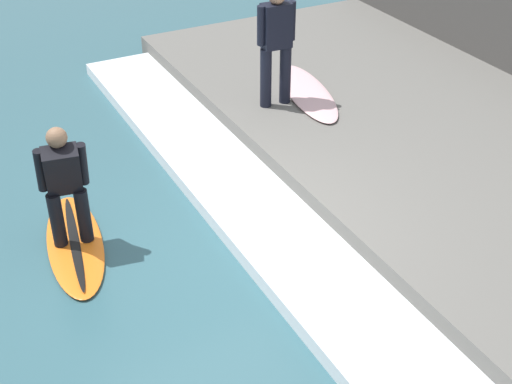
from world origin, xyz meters
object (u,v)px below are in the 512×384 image
at_px(surfer_waiting_far, 276,41).
at_px(surfboard_waiting_far, 308,92).
at_px(surfer_riding, 64,181).
at_px(surfboard_riding, 75,244).

relative_size(surfer_waiting_far, surfboard_waiting_far, 0.78).
bearing_deg(surfer_riding, surfboard_riding, 90.00).
distance_m(surfer_riding, surfer_waiting_far, 3.61).
xyz_separation_m(surfboard_riding, surfboard_waiting_far, (3.85, 1.49, 0.36)).
distance_m(surfer_riding, surfboard_waiting_far, 4.15).
xyz_separation_m(surfer_riding, surfboard_waiting_far, (3.85, 1.49, -0.44)).
bearing_deg(surfboard_riding, surfer_waiting_far, 23.58).
bearing_deg(surfboard_riding, surfer_riding, -90.00).
bearing_deg(surfer_waiting_far, surfer_riding, -156.42).
relative_size(surfer_riding, surfboard_waiting_far, 0.67).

